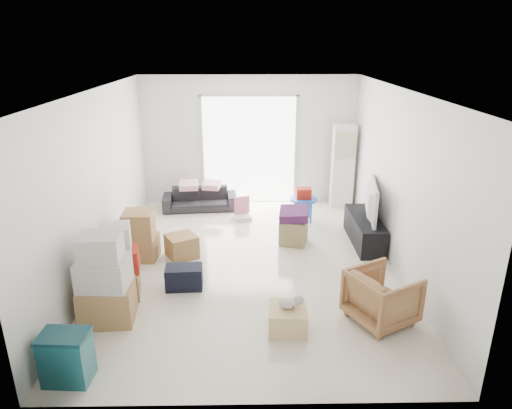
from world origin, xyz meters
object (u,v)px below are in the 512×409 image
object	(u,v)px
armchair	(382,294)
wood_crate	(288,319)
tv_console	(364,230)
television	(366,214)
kids_table	(304,198)
storage_bins	(67,357)
ac_tower	(343,166)
sofa	(200,195)
ottoman	(294,231)

from	to	relation	value
armchair	wood_crate	bearing A→B (deg)	70.40
tv_console	television	size ratio (longest dim) A/B	1.30
television	kids_table	distance (m)	1.42
tv_console	storage_bins	distance (m)	5.16
ac_tower	tv_console	xyz separation A→B (m)	(0.05, -1.89, -0.64)
storage_bins	ac_tower	bearing A→B (deg)	53.87
kids_table	wood_crate	world-z (taller)	kids_table
ac_tower	television	bearing A→B (deg)	-88.49
sofa	wood_crate	distance (m)	4.54
storage_bins	wood_crate	xyz separation A→B (m)	(2.35, 0.84, -0.13)
television	wood_crate	xyz separation A→B (m)	(-1.55, -2.54, -0.39)
tv_console	ac_tower	bearing A→B (deg)	91.51
armchair	wood_crate	world-z (taller)	armchair
armchair	tv_console	bearing A→B (deg)	-36.93
television	storage_bins	bearing A→B (deg)	141.98
ac_tower	armchair	distance (m)	4.29
ac_tower	television	xyz separation A→B (m)	(0.05, -1.89, -0.33)
ac_tower	armchair	xyz separation A→B (m)	(-0.30, -4.25, -0.50)
tv_console	wood_crate	bearing A→B (deg)	-121.32
ac_tower	ottoman	world-z (taller)	ac_tower
television	ottoman	distance (m)	1.28
sofa	kids_table	size ratio (longest dim) A/B	2.28
ac_tower	tv_console	bearing A→B (deg)	-88.49
storage_bins	wood_crate	bearing A→B (deg)	19.63
ac_tower	television	size ratio (longest dim) A/B	1.60
television	ottoman	bearing A→B (deg)	101.09
tv_console	sofa	size ratio (longest dim) A/B	0.93
ac_tower	sofa	bearing A→B (deg)	-177.13
ac_tower	storage_bins	distance (m)	6.56
ac_tower	tv_console	size ratio (longest dim) A/B	1.23
tv_console	ottoman	distance (m)	1.24
storage_bins	ottoman	size ratio (longest dim) A/B	1.29
armchair	kids_table	world-z (taller)	armchair
ac_tower	sofa	world-z (taller)	ac_tower
ottoman	tv_console	bearing A→B (deg)	0.03
sofa	storage_bins	bearing A→B (deg)	-104.30
sofa	storage_bins	xyz separation A→B (m)	(-0.86, -5.12, -0.01)
storage_bins	ottoman	xyz separation A→B (m)	(2.66, 3.38, -0.06)
kids_table	tv_console	bearing A→B (deg)	-48.03
tv_console	storage_bins	world-z (taller)	storage_bins
ac_tower	armchair	size ratio (longest dim) A/B	2.34
armchair	ottoman	distance (m)	2.52
ottoman	kids_table	bearing A→B (deg)	74.74
storage_bins	armchair	bearing A→B (deg)	16.11
television	wood_crate	world-z (taller)	television
storage_bins	kids_table	distance (m)	5.33
tv_console	kids_table	world-z (taller)	kids_table
television	kids_table	bearing A→B (deg)	53.03
sofa	storage_bins	world-z (taller)	sofa
television	storage_bins	size ratio (longest dim) A/B	1.93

